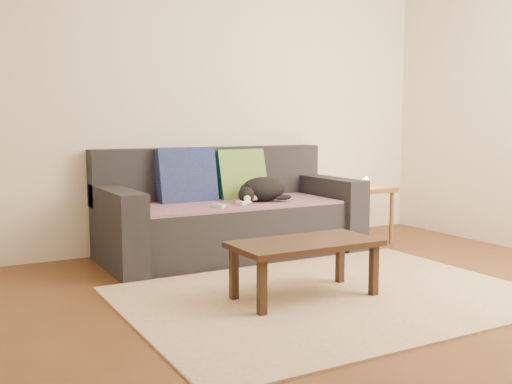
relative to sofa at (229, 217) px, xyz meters
The scene contains 13 objects.
ground 1.60m from the sofa, 90.00° to the right, with size 4.50×4.50×0.00m, color brown.
back_wall 1.08m from the sofa, 90.00° to the left, with size 4.50×0.04×2.60m, color beige.
sofa is the anchor object (origin of this frame).
throw_blanket 0.15m from the sofa, 90.00° to the right, with size 1.66×0.74×0.02m, color #40274A.
cushion_navy 0.47m from the sofa, 150.76° to the left, with size 0.49×0.12×0.49m, color #141046.
cushion_green 0.42m from the sofa, 39.33° to the left, with size 0.44×0.11×0.44m, color #0A4640.
cat 0.35m from the sofa, 32.03° to the right, with size 0.49×0.37×0.20m.
wii_remote_a 0.42m from the sofa, 128.36° to the right, with size 0.15×0.04×0.03m, color white.
wii_remote_b 0.30m from the sofa, 95.34° to the right, with size 0.15×0.04×0.03m, color white.
side_table 1.30m from the sofa, ahead, with size 0.41×0.41×0.51m.
candle 1.32m from the sofa, ahead, with size 0.06×0.06×0.09m.
rug 1.45m from the sofa, 90.00° to the right, with size 2.50×1.80×0.01m, color tan.
coffee_table 1.38m from the sofa, 96.68° to the right, with size 0.91×0.45×0.36m.
Camera 1 is at (-2.17, -2.79, 1.08)m, focal length 42.00 mm.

